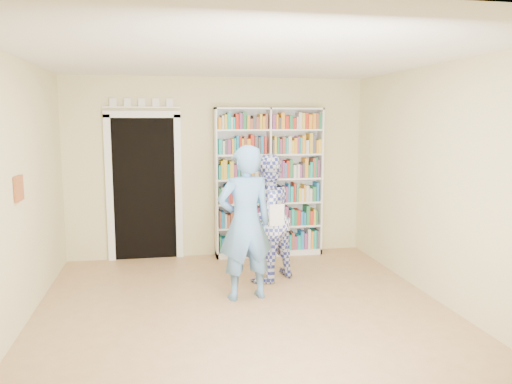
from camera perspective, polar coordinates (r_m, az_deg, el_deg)
floor at (r=5.49m, az=-1.19°, el=-13.91°), size 5.00×5.00×0.00m
ceiling at (r=5.12m, az=-1.29°, el=15.32°), size 5.00×5.00×0.00m
wall_back at (r=7.59m, az=-4.36°, el=2.78°), size 4.50×0.00×4.50m
wall_left at (r=5.26m, az=-26.20°, el=-0.47°), size 0.00×5.00×5.00m
wall_right at (r=5.93m, az=20.74°, el=0.74°), size 0.00×5.00×5.00m
bookshelf at (r=7.58m, az=1.46°, el=1.17°), size 1.63×0.31×2.25m
doorway at (r=7.55m, az=-12.66°, el=1.27°), size 1.10×0.08×2.43m
wall_art at (r=5.44m, az=-25.48°, el=0.37°), size 0.03×0.25×0.25m
man_blue at (r=5.73m, az=-1.25°, el=-3.57°), size 0.71×0.53×1.79m
man_plaid at (r=6.40m, az=1.15°, el=-3.02°), size 1.01×0.96×1.64m
paper_sheet at (r=6.14m, az=2.40°, el=-2.65°), size 0.19×0.03×0.27m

